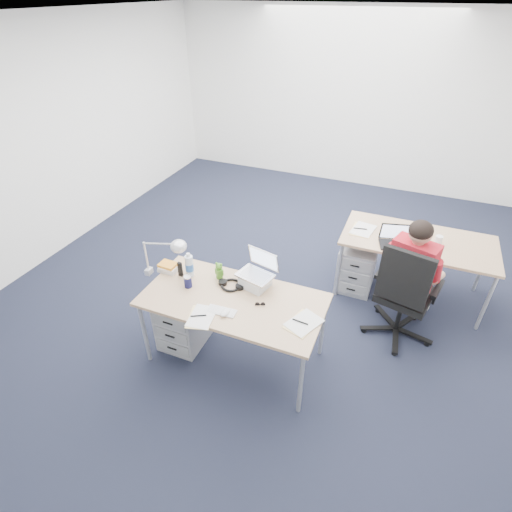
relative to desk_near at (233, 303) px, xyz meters
The scene contains 24 objects.
floor 1.29m from the desk_near, 90.97° to the left, with size 7.00×7.00×0.00m, color black.
room 1.51m from the desk_near, 90.97° to the left, with size 6.02×7.02×2.80m.
desk_near is the anchor object (origin of this frame).
desk_far 2.19m from the desk_near, 48.93° to the left, with size 1.60×0.80×0.73m.
office_chair 1.70m from the desk_near, 32.83° to the left, with size 0.85×0.85×1.12m.
seated_person 1.80m from the desk_near, 36.74° to the left, with size 0.54×0.76×1.30m.
drawer_pedestal_near 0.69m from the desk_near, behind, with size 0.40×0.50×0.55m, color #A9ABAE.
drawer_pedestal_far 1.83m from the desk_near, 61.35° to the left, with size 0.40×0.50×0.55m, color #A9ABAE.
silver_laptop 0.34m from the desk_near, 65.11° to the left, with size 0.31×0.25×0.33m, color silver, non-canonical shape.
wireless_keyboard 0.20m from the desk_near, 95.84° to the right, with size 0.25×0.10×0.01m, color white.
computer_mouse 0.22m from the desk_near, 83.68° to the right, with size 0.07×0.11×0.04m, color white.
headphones 0.19m from the desk_near, 120.86° to the left, with size 0.25×0.19×0.04m, color black, non-canonical shape.
can_koozie 0.46m from the desk_near, behind, with size 0.07×0.07×0.12m, color #151744.
water_bottle 0.57m from the desk_near, 163.43° to the left, with size 0.08×0.08×0.25m, color silver.
bear_figurine 0.36m from the desk_near, 137.43° to the left, with size 0.09×0.07×0.17m, color #327920, non-canonical shape.
book_stack 0.77m from the desk_near, 169.36° to the left, with size 0.17×0.13×0.08m, color silver.
cordless_phone 0.62m from the desk_near, 169.01° to the left, with size 0.04×0.02×0.15m, color black.
papers_left 0.36m from the desk_near, 114.57° to the right, with size 0.20×0.28×0.01m, color #FFE093.
papers_right 0.66m from the desk_near, ahead, with size 0.20×0.29×0.01m, color #FFE093.
sunglasses 0.26m from the desk_near, ahead, with size 0.09×0.04×0.02m, color black, non-canonical shape.
desk_lamp 0.80m from the desk_near, behind, with size 0.42×0.15×0.48m, color silver, non-canonical shape.
dark_laptop 1.88m from the desk_near, 49.57° to the left, with size 0.31×0.30×0.23m, color black, non-canonical shape.
far_cup 2.29m from the desk_near, 44.77° to the left, with size 0.08×0.08×0.11m, color white.
far_papers 1.82m from the desk_near, 62.63° to the left, with size 0.22×0.32×0.01m, color white.
Camera 1 is at (1.22, -3.50, 3.00)m, focal length 28.00 mm.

